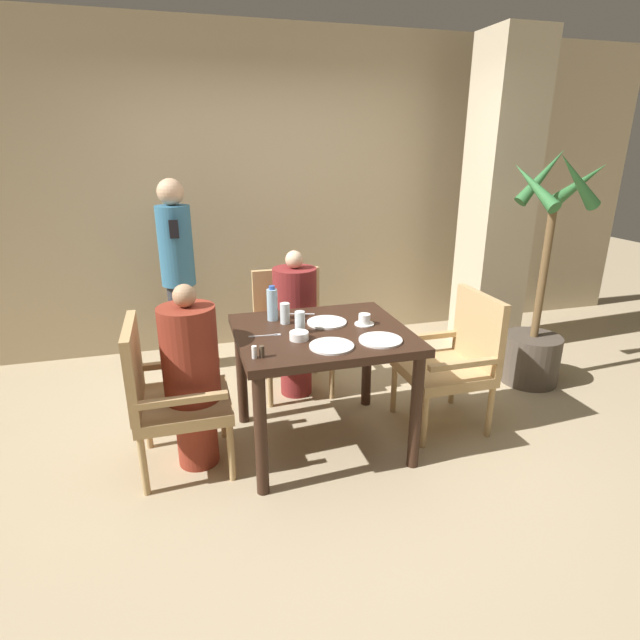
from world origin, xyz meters
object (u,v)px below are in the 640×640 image
object	(u,v)px
chair_far_side	(291,327)
teacup_with_saucer	(364,320)
glass_tall_near	(285,313)
standing_host	(178,272)
plate_main_left	(332,346)
potted_palm	(536,324)
water_bottle	(272,304)
plate_dessert_center	(380,340)
diner_in_far_chair	(295,323)
glass_tall_mid	(300,322)
chair_right_side	(455,357)
bowl_small	(299,336)
plate_main_right	(327,322)
chair_left_side	(167,392)
diner_in_left_chair	(192,376)

from	to	relation	value
chair_far_side	teacup_with_saucer	size ratio (longest dim) A/B	7.48
teacup_with_saucer	glass_tall_near	bearing A→B (deg)	161.43
standing_host	plate_main_left	bearing A→B (deg)	-64.95
potted_palm	water_bottle	bearing A→B (deg)	-176.67
plate_dessert_center	diner_in_far_chair	bearing A→B (deg)	105.52
standing_host	potted_palm	world-z (taller)	potted_palm
glass_tall_mid	teacup_with_saucer	bearing A→B (deg)	3.62
diner_in_far_chair	plate_dessert_center	xyz separation A→B (m)	(0.27, -0.98, 0.21)
chair_right_side	bowl_small	xyz separation A→B (m)	(-1.09, -0.11, 0.31)
bowl_small	diner_in_far_chair	bearing A→B (deg)	78.52
plate_main_right	glass_tall_near	distance (m)	0.27
glass_tall_mid	chair_left_side	bearing A→B (deg)	179.97
diner_in_left_chair	chair_right_side	world-z (taller)	diner_in_left_chair
bowl_small	glass_tall_near	xyz separation A→B (m)	(-0.02, 0.29, 0.04)
chair_right_side	plate_dessert_center	size ratio (longest dim) A/B	3.68
diner_in_left_chair	water_bottle	size ratio (longest dim) A/B	4.98
standing_host	bowl_small	bearing A→B (deg)	-67.23
diner_in_left_chair	water_bottle	xyz separation A→B (m)	(0.53, 0.27, 0.30)
chair_far_side	chair_right_side	size ratio (longest dim) A/B	1.00
chair_left_side	glass_tall_mid	bearing A→B (deg)	-0.03
standing_host	glass_tall_mid	distance (m)	1.57
diner_in_far_chair	chair_right_side	bearing A→B (deg)	-37.93
teacup_with_saucer	standing_host	bearing A→B (deg)	128.06
chair_left_side	plate_main_right	bearing A→B (deg)	6.61
teacup_with_saucer	plate_dessert_center	bearing A→B (deg)	-91.74
teacup_with_saucer	glass_tall_near	distance (m)	0.49
plate_main_left	glass_tall_near	world-z (taller)	glass_tall_near
plate_main_left	plate_dessert_center	distance (m)	0.29
diner_in_far_chair	plate_main_right	xyz separation A→B (m)	(0.06, -0.61, 0.21)
standing_host	teacup_with_saucer	world-z (taller)	standing_host
diner_in_far_chair	glass_tall_near	size ratio (longest dim) A/B	8.57
standing_host	bowl_small	xyz separation A→B (m)	(0.64, -1.52, -0.06)
plate_main_right	plate_dessert_center	size ratio (longest dim) A/B	1.00
bowl_small	plate_dessert_center	bearing A→B (deg)	-18.66
chair_far_side	glass_tall_near	world-z (taller)	chair_far_side
diner_in_left_chair	chair_right_side	distance (m)	1.70
diner_in_far_chair	glass_tall_near	xyz separation A→B (m)	(-0.19, -0.54, 0.26)
diner_in_far_chair	potted_palm	size ratio (longest dim) A/B	0.61
diner_in_left_chair	diner_in_far_chair	xyz separation A→B (m)	(0.78, 0.72, 0.00)
chair_left_side	water_bottle	world-z (taller)	water_bottle
water_bottle	chair_right_side	bearing A→B (deg)	-12.83
bowl_small	potted_palm	bearing A→B (deg)	13.78
diner_in_far_chair	glass_tall_near	world-z (taller)	diner_in_far_chair
diner_in_left_chair	standing_host	bearing A→B (deg)	91.23
diner_in_far_chair	plate_main_left	bearing A→B (deg)	-91.28
glass_tall_near	glass_tall_mid	size ratio (longest dim) A/B	1.00
diner_in_left_chair	plate_dessert_center	xyz separation A→B (m)	(1.05, -0.26, 0.21)
potted_palm	teacup_with_saucer	xyz separation A→B (m)	(-1.58, -0.36, 0.30)
standing_host	bowl_small	world-z (taller)	standing_host
teacup_with_saucer	water_bottle	size ratio (longest dim) A/B	0.54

